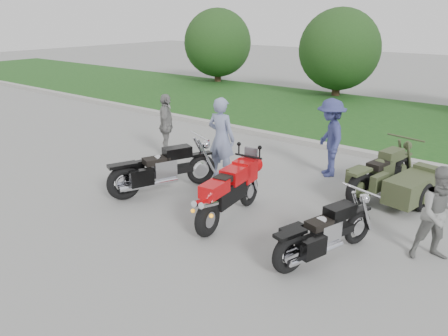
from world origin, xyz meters
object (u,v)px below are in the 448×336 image
Objects in this scene: sportbike_red at (228,191)px; person_denim at (330,138)px; cruiser_left at (160,171)px; cruiser_right at (322,235)px; cruiser_sidecar at (398,182)px; person_stripe at (221,138)px; person_grey at (441,214)px; person_back at (166,126)px.

person_denim is at bearing 77.09° from sportbike_red.
cruiser_left reaches higher than cruiser_right.
cruiser_right is 0.87× the size of cruiser_sidecar.
person_denim is at bearing 76.08° from cruiser_left.
person_stripe is at bearing -87.21° from person_denim.
person_grey is (1.43, 1.15, 0.35)m from cruiser_right.
person_stripe reaches higher than person_denim.
cruiser_sidecar is at bearing -167.00° from person_stripe.
person_denim is (2.41, 3.30, 0.44)m from cruiser_left.
person_stripe is 2.25m from person_back.
person_denim is at bearing 172.40° from cruiser_sidecar.
cruiser_left is 4.11m from person_denim.
person_grey is 0.83× the size of person_denim.
person_stripe reaches higher than person_back.
person_grey reaches higher than cruiser_left.
person_stripe is 1.04× the size of person_denim.
cruiser_right is 1.37× the size of person_grey.
person_denim is (1.93, 1.74, -0.03)m from person_stripe.
person_grey is (5.00, -0.75, -0.19)m from person_stripe.
person_stripe is (0.48, 1.57, 0.47)m from cruiser_left.
person_stripe is 2.60m from person_denim.
person_grey is at bearing 168.00° from person_stripe.
person_stripe reaches higher than sportbike_red.
cruiser_left is 2.63m from person_back.
cruiser_sidecar is 1.27× the size of person_stripe.
person_back reaches higher than person_grey.
cruiser_right is 3.03m from cruiser_sidecar.
person_denim is (-1.86, 0.61, 0.49)m from cruiser_sidecar.
cruiser_sidecar is at bearing -124.56° from person_back.
person_stripe is at bearing 169.03° from cruiser_right.
cruiser_left is 4.06m from cruiser_right.
person_denim reaches higher than person_grey.
person_stripe reaches higher than cruiser_right.
sportbike_red reaches higher than cruiser_sidecar.
cruiser_right is 4.02m from person_denim.
person_back reaches higher than cruiser_right.
cruiser_left is at bearing -137.21° from cruiser_sidecar.
person_stripe is at bearing -152.91° from cruiser_sidecar.
cruiser_left is 1.40× the size of person_back.
sportbike_red is 2.35m from person_stripe.
cruiser_right is 6.24m from person_back.
cruiser_sidecar is 1.44× the size of person_back.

